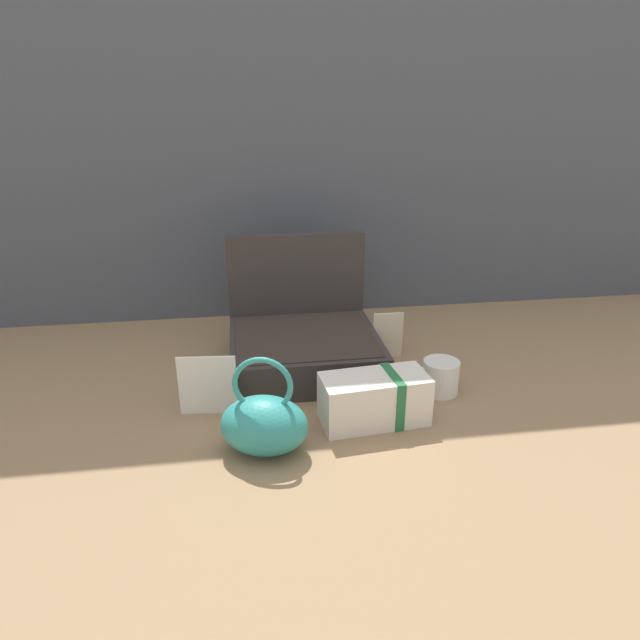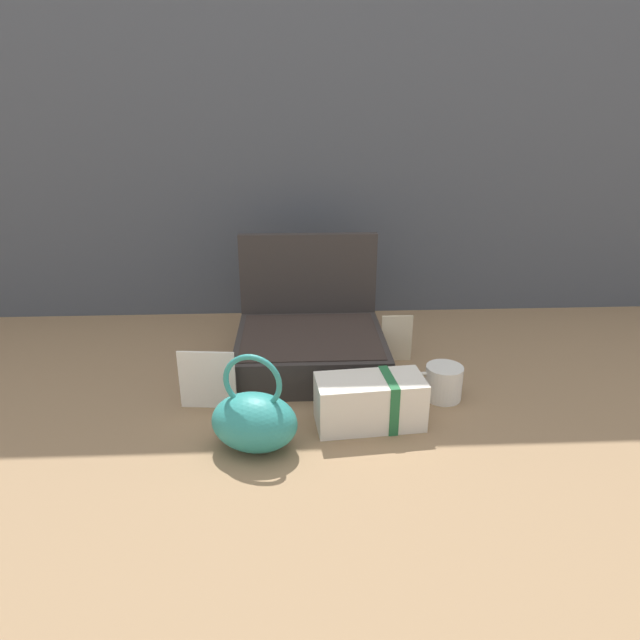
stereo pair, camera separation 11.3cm
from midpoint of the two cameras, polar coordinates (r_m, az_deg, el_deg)
The scene contains 8 objects.
ground_plane at distance 1.33m, azimuth -1.84°, elevation -7.63°, with size 6.00×6.00×0.00m, color #8C6D4C.
back_wall at distance 1.74m, azimuth -4.57°, elevation 23.24°, with size 3.20×0.06×1.40m, color #474C54.
open_suitcase at distance 1.44m, azimuth -4.01°, elevation -2.13°, with size 0.38×0.36×0.32m.
teal_pouch_handbag at distance 1.11m, azimuth -8.80°, elevation -10.62°, with size 0.20×0.17×0.21m.
cream_toiletry_bag at distance 1.20m, azimuth 3.09°, elevation -8.24°, with size 0.24×0.13×0.11m.
coffee_mug at distance 1.34m, azimuth 9.95°, elevation -5.88°, with size 0.12×0.09×0.08m.
info_card_left at distance 1.26m, azimuth -14.15°, elevation -6.66°, with size 0.13×0.01×0.14m, color white.
poster_card_right at distance 1.49m, azimuth 4.90°, elevation -1.64°, with size 0.08×0.01×0.13m, color beige.
Camera 1 is at (-0.18, -1.15, 0.65)m, focal length 30.83 mm.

